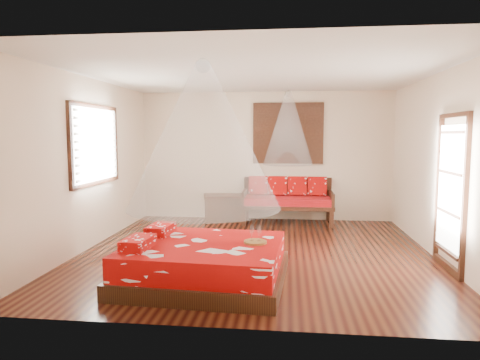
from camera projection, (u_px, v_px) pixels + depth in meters
The scene contains 10 objects.
room at pixel (256, 165), 6.70m from camera, with size 5.54×5.54×2.84m.
bed at pixel (203, 262), 5.44m from camera, with size 2.11×1.93×0.63m.
daybed at pixel (287, 198), 9.10m from camera, with size 1.90×0.84×0.97m.
storage_chest at pixel (223, 207), 9.34m from camera, with size 0.93×0.75×0.57m.
shutter_panel at pixel (288, 133), 9.28m from camera, with size 1.52×0.06×1.32m.
window_left at pixel (96, 145), 7.16m from camera, with size 0.10×1.74×1.34m.
glazed_door at pixel (451, 193), 5.84m from camera, with size 0.08×1.02×2.16m.
wine_tray at pixel (255, 238), 5.40m from camera, with size 0.29×0.29×0.23m.
mosquito_net_main at pixel (204, 136), 5.27m from camera, with size 1.92×1.92×1.80m, color white.
mosquito_net_daybed at pixel (288, 128), 8.81m from camera, with size 1.03×1.03×1.50m, color white.
Camera 1 is at (0.49, -6.67, 1.86)m, focal length 32.00 mm.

